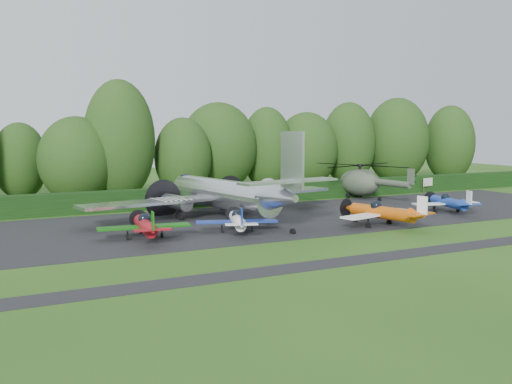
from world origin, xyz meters
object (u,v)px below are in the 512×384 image
light_plane_red (145,225)px  light_plane_white (237,220)px  light_plane_orange (382,212)px  light_plane_blue (448,202)px  helicopter (360,180)px  sign_board (431,182)px  transport_plane (225,194)px

light_plane_red → light_plane_white: 6.98m
light_plane_red → light_plane_orange: size_ratio=0.88×
light_plane_red → light_plane_blue: size_ratio=1.02×
light_plane_orange → helicopter: size_ratio=0.56×
light_plane_white → sign_board: (33.51, 14.82, 0.22)m
light_plane_red → helicopter: helicopter is taller
transport_plane → light_plane_white: transport_plane is taller
light_plane_blue → sign_board: light_plane_blue is taller
light_plane_red → light_plane_white: (6.96, -0.55, -0.06)m
transport_plane → helicopter: size_ratio=1.77×
light_plane_white → helicopter: (21.63, 13.53, 1.10)m
light_plane_blue → light_plane_orange: bearing=-175.9°
transport_plane → light_plane_orange: (9.70, -9.45, -1.03)m
light_plane_red → sign_board: bearing=12.6°
light_plane_orange → sign_board: light_plane_orange is taller
light_plane_white → sign_board: light_plane_white is taller
light_plane_white → light_plane_orange: light_plane_orange is taller
transport_plane → light_plane_blue: bearing=-7.5°
transport_plane → light_plane_blue: 21.10m
transport_plane → sign_board: transport_plane is taller
transport_plane → helicopter: 20.85m
transport_plane → light_plane_blue: transport_plane is taller
transport_plane → sign_board: bearing=24.1°
light_plane_orange → transport_plane: bearing=149.7°
light_plane_white → light_plane_blue: 22.05m
sign_board → light_plane_blue: bearing=-113.9°
light_plane_white → light_plane_orange: size_ratio=0.83×
light_plane_blue → helicopter: bearing=78.8°
sign_board → light_plane_white: bearing=-141.4°
transport_plane → helicopter: transport_plane is taller
transport_plane → sign_board: (31.59, 8.08, -1.02)m
transport_plane → light_plane_orange: bearing=-34.5°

